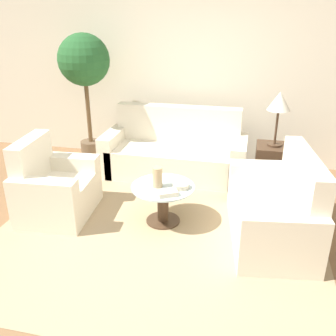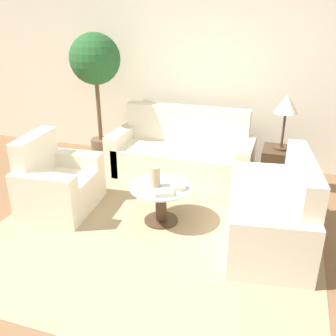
% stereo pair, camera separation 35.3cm
% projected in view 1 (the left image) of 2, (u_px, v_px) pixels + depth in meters
% --- Properties ---
extents(ground_plane, '(14.00, 14.00, 0.00)m').
position_uv_depth(ground_plane, '(149.00, 256.00, 3.63)').
color(ground_plane, brown).
extents(wall_back, '(10.00, 0.06, 2.60)m').
position_uv_depth(wall_back, '(196.00, 75.00, 5.51)').
color(wall_back, beige).
rests_on(wall_back, ground_plane).
extents(rug, '(3.42, 3.52, 0.01)m').
position_uv_depth(rug, '(163.00, 221.00, 4.22)').
color(rug, tan).
rests_on(rug, ground_plane).
extents(sofa_main, '(1.99, 0.80, 0.94)m').
position_uv_depth(sofa_main, '(175.00, 154.00, 5.34)').
color(sofa_main, beige).
rests_on(sofa_main, ground_plane).
extents(armchair, '(0.80, 0.96, 0.90)m').
position_uv_depth(armchair, '(53.00, 190.00, 4.29)').
color(armchair, beige).
rests_on(armchair, ground_plane).
extents(loveseat, '(0.95, 1.48, 0.92)m').
position_uv_depth(loveseat, '(278.00, 212.00, 3.83)').
color(loveseat, beige).
rests_on(loveseat, ground_plane).
extents(coffee_table, '(0.69, 0.69, 0.44)m').
position_uv_depth(coffee_table, '(163.00, 199.00, 4.11)').
color(coffee_table, '#422D1E').
rests_on(coffee_table, ground_plane).
extents(side_table, '(0.44, 0.44, 0.59)m').
position_uv_depth(side_table, '(272.00, 167.00, 4.91)').
color(side_table, '#422D1E').
rests_on(side_table, ground_plane).
extents(table_lamp, '(0.28, 0.28, 0.69)m').
position_uv_depth(table_lamp, '(279.00, 103.00, 4.57)').
color(table_lamp, '#422D1E').
rests_on(table_lamp, side_table).
extents(potted_plant, '(0.72, 0.72, 1.92)m').
position_uv_depth(potted_plant, '(85.00, 69.00, 5.20)').
color(potted_plant, brown).
rests_on(potted_plant, ground_plane).
extents(vase, '(0.11, 0.11, 0.22)m').
position_uv_depth(vase, '(157.00, 177.00, 3.99)').
color(vase, tan).
rests_on(vase, coffee_table).
extents(bowl, '(0.18, 0.18, 0.05)m').
position_uv_depth(bowl, '(181.00, 186.00, 4.00)').
color(bowl, beige).
rests_on(bowl, coffee_table).
extents(book_stack, '(0.24, 0.21, 0.05)m').
position_uv_depth(book_stack, '(167.00, 193.00, 3.85)').
color(book_stack, beige).
rests_on(book_stack, coffee_table).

